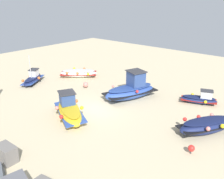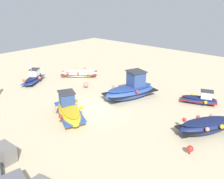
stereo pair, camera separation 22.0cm
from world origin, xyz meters
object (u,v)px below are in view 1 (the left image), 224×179
object	(u,v)px
fishing_boat_2	(33,79)
fishing_boat_5	(69,110)
fishing_boat_3	(200,99)
fishing_boat_0	(78,73)
mooring_buoy_0	(191,148)
fishing_boat_4	(206,126)
mooring_buoy_1	(86,85)
fishing_boat_1	(131,90)

from	to	relation	value
fishing_boat_2	fishing_boat_5	distance (m)	9.78
fishing_boat_5	fishing_boat_3	bearing A→B (deg)	-98.64
fishing_boat_2	fishing_boat_5	bearing A→B (deg)	-139.17
fishing_boat_2	fishing_boat_3	world-z (taller)	fishing_boat_2
fishing_boat_0	fishing_boat_5	bearing A→B (deg)	92.75
fishing_boat_5	mooring_buoy_0	distance (m)	9.38
fishing_boat_3	fishing_boat_0	bearing A→B (deg)	165.74
fishing_boat_0	fishing_boat_2	size ratio (longest dim) A/B	1.14
fishing_boat_4	fishing_boat_5	bearing A→B (deg)	147.81
mooring_buoy_1	fishing_boat_4	bearing A→B (deg)	177.01
fishing_boat_5	mooring_buoy_0	size ratio (longest dim) A/B	8.29
fishing_boat_0	mooring_buoy_1	bearing A→B (deg)	107.21
fishing_boat_2	fishing_boat_4	world-z (taller)	fishing_boat_2
fishing_boat_4	mooring_buoy_1	distance (m)	12.77
fishing_boat_4	fishing_boat_3	bearing A→B (deg)	56.57
fishing_boat_1	fishing_boat_2	distance (m)	11.27
fishing_boat_2	mooring_buoy_1	world-z (taller)	fishing_boat_2
fishing_boat_0	fishing_boat_3	xyz separation A→B (m)	(-13.85, -1.89, -0.03)
fishing_boat_0	mooring_buoy_1	world-z (taller)	fishing_boat_0
fishing_boat_4	fishing_boat_2	bearing A→B (deg)	126.20
fishing_boat_3	fishing_boat_4	distance (m)	5.19
mooring_buoy_1	fishing_boat_3	bearing A→B (deg)	-159.13
fishing_boat_4	fishing_boat_5	size ratio (longest dim) A/B	0.89
mooring_buoy_1	fishing_boat_5	bearing A→B (deg)	125.32
fishing_boat_3	mooring_buoy_1	size ratio (longest dim) A/B	5.11
fishing_boat_5	mooring_buoy_1	world-z (taller)	fishing_boat_5
fishing_boat_0	fishing_boat_5	distance (m)	10.37
fishing_boat_5	mooring_buoy_0	xyz separation A→B (m)	(-9.22, -1.70, -0.27)
fishing_boat_0	mooring_buoy_1	distance (m)	4.00
fishing_boat_0	fishing_boat_2	world-z (taller)	fishing_boat_2
fishing_boat_3	mooring_buoy_0	size ratio (longest dim) A/B	5.66
fishing_boat_1	mooring_buoy_0	world-z (taller)	fishing_boat_1
fishing_boat_1	fishing_boat_4	world-z (taller)	fishing_boat_1
fishing_boat_3	mooring_buoy_0	xyz separation A→B (m)	(-2.58, 7.64, -0.03)
fishing_boat_1	fishing_boat_5	distance (m)	6.43
fishing_boat_4	fishing_boat_5	world-z (taller)	fishing_boat_5
fishing_boat_4	mooring_buoy_0	bearing A→B (deg)	-144.65
fishing_boat_5	fishing_boat_1	bearing A→B (deg)	-74.96
fishing_boat_3	fishing_boat_2	bearing A→B (deg)	-179.67
fishing_boat_1	fishing_boat_2	xyz separation A→B (m)	(10.69, 3.55, -0.35)
fishing_boat_1	fishing_boat_4	size ratio (longest dim) A/B	1.27
fishing_boat_4	mooring_buoy_0	size ratio (longest dim) A/B	7.41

